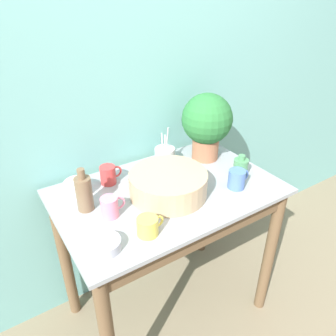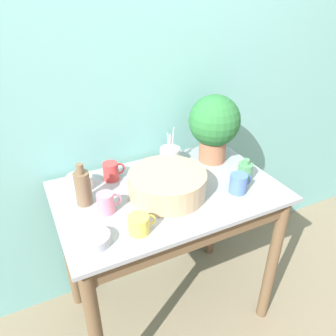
{
  "view_description": "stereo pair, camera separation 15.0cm",
  "coord_description": "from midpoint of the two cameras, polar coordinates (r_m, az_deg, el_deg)",
  "views": [
    {
      "loc": [
        -0.7,
        -0.75,
        1.73
      ],
      "look_at": [
        0.0,
        0.34,
        0.97
      ],
      "focal_mm": 35.0,
      "sensor_mm": 36.0,
      "label": 1
    },
    {
      "loc": [
        -0.57,
        -0.83,
        1.73
      ],
      "look_at": [
        0.0,
        0.34,
        0.97
      ],
      "focal_mm": 35.0,
      "sensor_mm": 36.0,
      "label": 2
    }
  ],
  "objects": [
    {
      "name": "counter_table",
      "position": [
        1.66,
        2.97,
        -9.85
      ],
      "size": [
        1.05,
        0.67,
        0.85
      ],
      "color": "brown",
      "rests_on": "ground_plane"
    },
    {
      "name": "mug_red",
      "position": [
        1.63,
        -7.26,
        -0.64
      ],
      "size": [
        0.11,
        0.08,
        0.09
      ],
      "color": "#C63838",
      "rests_on": "counter_table"
    },
    {
      "name": "bowl_small_enamel_white",
      "position": [
        1.6,
        -12.52,
        -2.45
      ],
      "size": [
        0.12,
        0.12,
        0.06
      ],
      "color": "silver",
      "rests_on": "counter_table"
    },
    {
      "name": "utensil_cup",
      "position": [
        1.75,
        2.84,
        2.01
      ],
      "size": [
        0.11,
        0.11,
        0.21
      ],
      "color": "silver",
      "rests_on": "counter_table"
    },
    {
      "name": "bottle_tall",
      "position": [
        1.46,
        -11.8,
        -3.42
      ],
      "size": [
        0.07,
        0.07,
        0.2
      ],
      "color": "brown",
      "rests_on": "counter_table"
    },
    {
      "name": "mug_blue",
      "position": [
        1.57,
        14.89,
        -2.68
      ],
      "size": [
        0.12,
        0.08,
        0.09
      ],
      "color": "#4C70B7",
      "rests_on": "counter_table"
    },
    {
      "name": "bowl_wash_large",
      "position": [
        1.5,
        2.74,
        -2.87
      ],
      "size": [
        0.36,
        0.36,
        0.11
      ],
      "color": "tan",
      "rests_on": "counter_table"
    },
    {
      "name": "potted_plant",
      "position": [
        1.75,
        10.52,
        7.47
      ],
      "size": [
        0.27,
        0.27,
        0.37
      ],
      "color": "#A36647",
      "rests_on": "counter_table"
    },
    {
      "name": "mug_yellow",
      "position": [
        1.3,
        -1.71,
        -9.89
      ],
      "size": [
        0.12,
        0.09,
        0.08
      ],
      "color": "#E5CC4C",
      "rests_on": "counter_table"
    },
    {
      "name": "wall_back",
      "position": [
        1.73,
        -3.35,
        12.36
      ],
      "size": [
        6.0,
        0.05,
        2.4
      ],
      "color": "#70ADA8",
      "rests_on": "ground_plane"
    },
    {
      "name": "mug_pink",
      "position": [
        1.41,
        -7.7,
        -6.12
      ],
      "size": [
        0.11,
        0.07,
        0.09
      ],
      "color": "pink",
      "rests_on": "counter_table"
    },
    {
      "name": "bottle_short",
      "position": [
        1.68,
        15.78,
        -0.6
      ],
      "size": [
        0.07,
        0.07,
        0.11
      ],
      "color": "#4C8C59",
      "rests_on": "counter_table"
    },
    {
      "name": "bowl_small_steel",
      "position": [
        1.28,
        -9.31,
        -12.26
      ],
      "size": [
        0.12,
        0.12,
        0.04
      ],
      "color": "#A8A8B2",
      "rests_on": "counter_table"
    }
  ]
}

